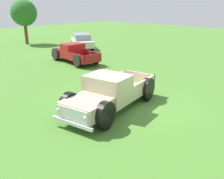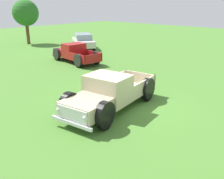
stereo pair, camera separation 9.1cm
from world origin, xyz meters
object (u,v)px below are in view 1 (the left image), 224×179
at_px(pickup_truck_foreground, 107,95).
at_px(oak_tree_east, 24,13).
at_px(sedan_distant_a, 82,41).
at_px(pickup_truck_behind_left, 72,53).

xyz_separation_m(pickup_truck_foreground, oak_tree_east, (7.63, 19.80, 2.65)).
height_order(pickup_truck_foreground, sedan_distant_a, pickup_truck_foreground).
distance_m(sedan_distant_a, oak_tree_east, 7.74).
bearing_deg(oak_tree_east, pickup_truck_behind_left, -101.94).
relative_size(pickup_truck_foreground, sedan_distant_a, 1.17).
height_order(sedan_distant_a, oak_tree_east, oak_tree_east).
distance_m(pickup_truck_behind_left, oak_tree_east, 11.61).
distance_m(pickup_truck_behind_left, sedan_distant_a, 6.26).
xyz_separation_m(pickup_truck_behind_left, oak_tree_east, (2.34, 11.04, 2.73)).
height_order(pickup_truck_behind_left, oak_tree_east, oak_tree_east).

